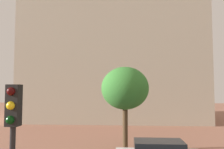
# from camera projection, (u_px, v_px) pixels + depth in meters

# --- Properties ---
(landmark_building) EXTENTS (23.63, 13.52, 39.31)m
(landmark_building) POSITION_uv_depth(u_px,v_px,m) (115.00, 44.00, 33.13)
(landmark_building) COLOR #B2A893
(landmark_building) RESTS_ON ground_plane
(traffic_light_pole) EXTENTS (0.28, 0.34, 4.17)m
(traffic_light_pole) POSITION_uv_depth(u_px,v_px,m) (12.00, 142.00, 4.84)
(traffic_light_pole) COLOR black
(traffic_light_pole) RESTS_ON ground_plane
(tree_curb_far) EXTENTS (3.25, 3.25, 5.65)m
(tree_curb_far) POSITION_uv_depth(u_px,v_px,m) (125.00, 89.00, 15.47)
(tree_curb_far) COLOR #4C3823
(tree_curb_far) RESTS_ON ground_plane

